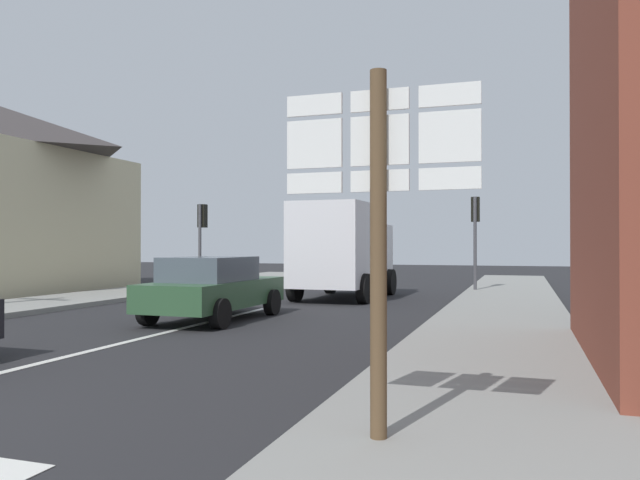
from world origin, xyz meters
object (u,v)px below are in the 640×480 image
route_sign_post (379,214)px  traffic_light_far_right (475,222)px  sedan_far (213,287)px  traffic_light_far_left (202,227)px  delivery_truck (343,248)px

route_sign_post → traffic_light_far_right: size_ratio=0.92×
sedan_far → route_sign_post: (5.68, -7.64, 1.24)m
route_sign_post → traffic_light_far_left: 19.26m
route_sign_post → sedan_far: bearing=126.6°
delivery_truck → traffic_light_far_left: bearing=163.0°
delivery_truck → traffic_light_far_left: size_ratio=1.52×
sedan_far → delivery_truck: size_ratio=0.84×
sedan_far → traffic_light_far_left: (-5.01, 8.36, 1.70)m
traffic_light_far_left → traffic_light_far_right: bearing=9.8°
delivery_truck → traffic_light_far_left: traffic_light_far_left is taller
sedan_far → traffic_light_far_right: 11.52m
route_sign_post → traffic_light_far_right: 17.79m
delivery_truck → sedan_far: bearing=-101.2°
sedan_far → delivery_truck: delivery_truck is taller
route_sign_post → traffic_light_far_right: (-0.49, 17.77, 0.58)m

